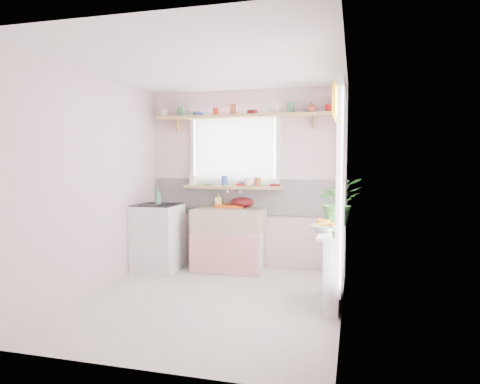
# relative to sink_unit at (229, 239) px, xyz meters

# --- Properties ---
(room) EXTENTS (3.20, 3.20, 3.20)m
(room) POSITION_rel_sink_unit_xyz_m (0.81, -0.43, 0.94)
(room) COLOR silver
(room) RESTS_ON ground
(sink_unit) EXTENTS (0.95, 0.65, 1.11)m
(sink_unit) POSITION_rel_sink_unit_xyz_m (0.00, 0.00, 0.00)
(sink_unit) COLOR white
(sink_unit) RESTS_ON ground
(cooker) EXTENTS (0.58, 0.58, 0.93)m
(cooker) POSITION_rel_sink_unit_xyz_m (-0.95, -0.24, 0.03)
(cooker) COLOR white
(cooker) RESTS_ON ground
(radiator_ledge) EXTENTS (0.22, 0.95, 0.78)m
(radiator_ledge) POSITION_rel_sink_unit_xyz_m (1.45, -1.09, -0.03)
(radiator_ledge) COLOR white
(radiator_ledge) RESTS_ON ground
(windowsill) EXTENTS (1.40, 0.22, 0.04)m
(windowsill) POSITION_rel_sink_unit_xyz_m (-0.00, 0.19, 0.71)
(windowsill) COLOR tan
(windowsill) RESTS_ON room
(pine_shelf) EXTENTS (2.52, 0.24, 0.04)m
(pine_shelf) POSITION_rel_sink_unit_xyz_m (0.15, 0.18, 1.69)
(pine_shelf) COLOR tan
(pine_shelf) RESTS_ON room
(shelf_crockery) EXTENTS (2.47, 0.11, 0.12)m
(shelf_crockery) POSITION_rel_sink_unit_xyz_m (0.13, 0.18, 1.76)
(shelf_crockery) COLOR silver
(shelf_crockery) RESTS_ON pine_shelf
(sill_crockery) EXTENTS (1.35, 0.11, 0.12)m
(sill_crockery) POSITION_rel_sink_unit_xyz_m (-0.05, 0.19, 0.78)
(sill_crockery) COLOR silver
(sill_crockery) RESTS_ON windowsill
(dish_tray) EXTENTS (0.45, 0.37, 0.04)m
(dish_tray) POSITION_rel_sink_unit_xyz_m (-0.05, 0.21, 0.44)
(dish_tray) COLOR #DF4E13
(dish_tray) RESTS_ON sink_unit
(colander) EXTENTS (0.38, 0.38, 0.15)m
(colander) POSITION_rel_sink_unit_xyz_m (0.13, 0.21, 0.49)
(colander) COLOR #580F13
(colander) RESTS_ON sink_unit
(jade_plant) EXTENTS (0.61, 0.58, 0.54)m
(jade_plant) POSITION_rel_sink_unit_xyz_m (1.48, -0.69, 0.61)
(jade_plant) COLOR #396F2C
(jade_plant) RESTS_ON radiator_ledge
(fruit_bowl) EXTENTS (0.35, 0.35, 0.07)m
(fruit_bowl) POSITION_rel_sink_unit_xyz_m (1.36, -1.15, 0.38)
(fruit_bowl) COLOR silver
(fruit_bowl) RESTS_ON radiator_ledge
(herb_pot) EXTENTS (0.13, 0.10, 0.22)m
(herb_pot) POSITION_rel_sink_unit_xyz_m (1.48, -1.49, 0.45)
(herb_pot) COLOR #265E25
(herb_pot) RESTS_ON radiator_ledge
(soap_bottle_sink) EXTENTS (0.11, 0.11, 0.20)m
(soap_bottle_sink) POSITION_rel_sink_unit_xyz_m (-0.21, 0.21, 0.52)
(soap_bottle_sink) COLOR #F1FC70
(soap_bottle_sink) RESTS_ON sink_unit
(sill_cup) EXTENTS (0.16, 0.16, 0.11)m
(sill_cup) POSITION_rel_sink_unit_xyz_m (0.24, 0.13, 0.78)
(sill_cup) COLOR silver
(sill_cup) RESTS_ON windowsill
(sill_bowl) EXTENTS (0.21, 0.21, 0.05)m
(sill_bowl) POSITION_rel_sink_unit_xyz_m (0.17, 0.25, 0.76)
(sill_bowl) COLOR #3665B1
(sill_bowl) RESTS_ON windowsill
(shelf_vase) EXTENTS (0.14, 0.14, 0.14)m
(shelf_vase) POSITION_rel_sink_unit_xyz_m (1.09, 0.12, 1.78)
(shelf_vase) COLOR #A24731
(shelf_vase) RESTS_ON pine_shelf
(cooker_bottle) EXTENTS (0.09, 0.09, 0.21)m
(cooker_bottle) POSITION_rel_sink_unit_xyz_m (-0.94, -0.25, 0.59)
(cooker_bottle) COLOR #458B5F
(cooker_bottle) RESTS_ON cooker
(fruit) EXTENTS (0.20, 0.14, 0.10)m
(fruit) POSITION_rel_sink_unit_xyz_m (1.37, -1.14, 0.44)
(fruit) COLOR orange
(fruit) RESTS_ON fruit_bowl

